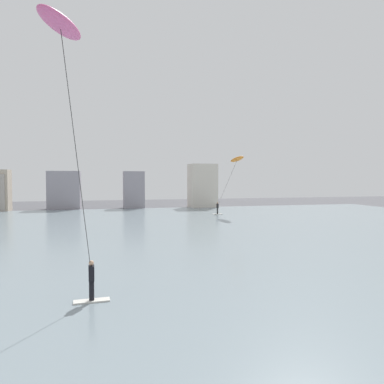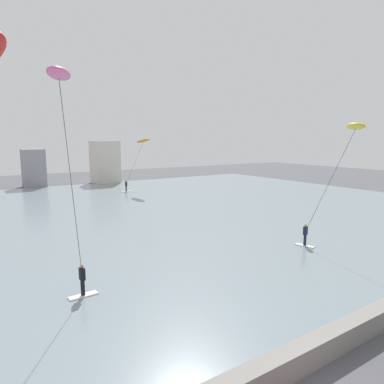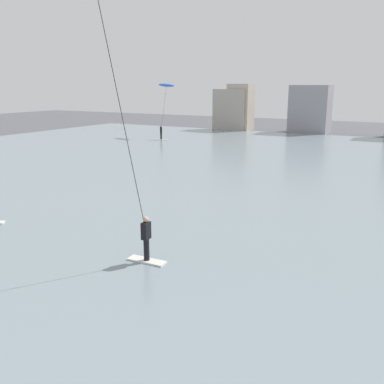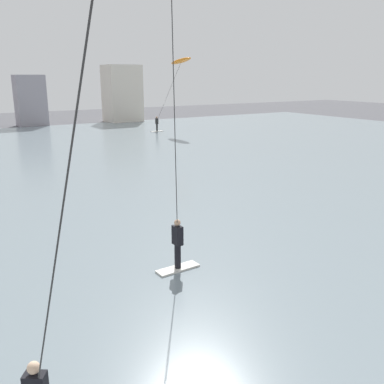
{
  "view_description": "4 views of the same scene",
  "coord_description": "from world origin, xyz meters",
  "views": [
    {
      "loc": [
        -3.78,
        -1.72,
        4.99
      ],
      "look_at": [
        -0.51,
        11.57,
        4.46
      ],
      "focal_mm": 32.91,
      "sensor_mm": 36.0,
      "label": 1
    },
    {
      "loc": [
        -8.72,
        -3.68,
        7.68
      ],
      "look_at": [
        0.28,
        9.94,
        5.21
      ],
      "focal_mm": 32.4,
      "sensor_mm": 36.0,
      "label": 2
    },
    {
      "loc": [
        3.77,
        1.29,
        6.09
      ],
      "look_at": [
        -3.2,
        13.77,
        2.5
      ],
      "focal_mm": 39.71,
      "sensor_mm": 36.0,
      "label": 3
    },
    {
      "loc": [
        -10.41,
        2.01,
        5.93
      ],
      "look_at": [
        -3.42,
        13.26,
        2.32
      ],
      "focal_mm": 39.73,
      "sensor_mm": 36.0,
      "label": 4
    }
  ],
  "objects": [
    {
      "name": "kitesurfer_yellow",
      "position": [
        12.47,
        9.58,
        7.94
      ],
      "size": [
        3.69,
        4.68,
        8.71
      ],
      "color": "silver",
      "rests_on": "water_bay"
    },
    {
      "name": "kitesurfer_pink",
      "position": [
        -5.13,
        11.46,
        9.13
      ],
      "size": [
        2.45,
        3.01,
        10.39
      ],
      "color": "silver",
      "rests_on": "water_bay"
    },
    {
      "name": "seawall_barrier",
      "position": [
        0.0,
        3.21,
        0.44
      ],
      "size": [
        60.0,
        0.7,
        0.88
      ],
      "primitive_type": "cube",
      "color": "gray",
      "rests_on": "ground"
    },
    {
      "name": "far_shore_buildings",
      "position": [
        -4.03,
        56.92,
        3.25
      ],
      "size": [
        37.52,
        5.5,
        7.42
      ],
      "color": "#A89E93",
      "rests_on": "ground"
    },
    {
      "name": "kitesurfer_orange",
      "position": [
        12.97,
        42.23,
        6.96
      ],
      "size": [
        3.52,
        3.52,
        7.87
      ],
      "color": "silver",
      "rests_on": "water_bay"
    },
    {
      "name": "water_bay",
      "position": [
        0.0,
        29.91,
        0.05
      ],
      "size": [
        84.0,
        52.0,
        0.1
      ],
      "primitive_type": "cube",
      "color": "gray",
      "rests_on": "ground"
    }
  ]
}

